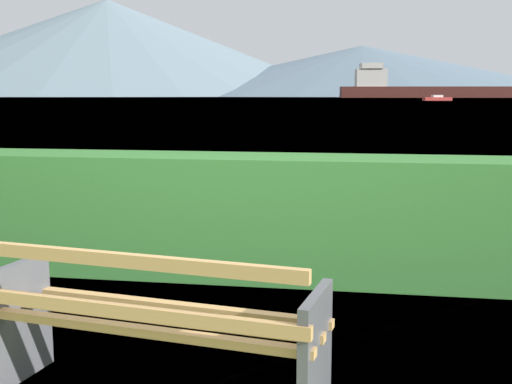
{
  "coord_description": "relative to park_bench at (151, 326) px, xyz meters",
  "views": [
    {
      "loc": [
        1.03,
        -3.06,
        1.6
      ],
      "look_at": [
        0.0,
        3.17,
        0.63
      ],
      "focal_mm": 44.99,
      "sensor_mm": 36.0,
      "label": 1
    }
  ],
  "objects": [
    {
      "name": "distant_hills",
      "position": [
        -95.4,
        541.6,
        33.34
      ],
      "size": [
        878.5,
        422.85,
        82.88
      ],
      "color": "slate",
      "rests_on": "ground_plane"
    },
    {
      "name": "water_surface",
      "position": [
        0.01,
        309.86,
        -0.43
      ],
      "size": [
        620.0,
        620.0,
        0.0
      ],
      "primitive_type": "plane",
      "color": "#6B8EA3",
      "rests_on": "ground_plane"
    },
    {
      "name": "hedge_row",
      "position": [
        0.01,
        2.48,
        0.1
      ],
      "size": [
        9.73,
        0.75,
        1.07
      ],
      "primitive_type": "cube",
      "color": "#387A33",
      "rests_on": "ground_plane"
    },
    {
      "name": "fishing_boat_near",
      "position": [
        19.27,
        162.65,
        0.1
      ],
      "size": [
        7.21,
        3.94,
        1.4
      ],
      "color": "#B2332D",
      "rests_on": "water_surface"
    },
    {
      "name": "cargo_ship_large",
      "position": [
        22.87,
        304.17,
        3.95
      ],
      "size": [
        77.35,
        20.78,
        15.66
      ],
      "color": "#471E19",
      "rests_on": "water_surface"
    },
    {
      "name": "park_bench",
      "position": [
        0.0,
        0.0,
        0.0
      ],
      "size": [
        1.85,
        0.84,
        0.87
      ],
      "color": "tan",
      "rests_on": "ground_plane"
    }
  ]
}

